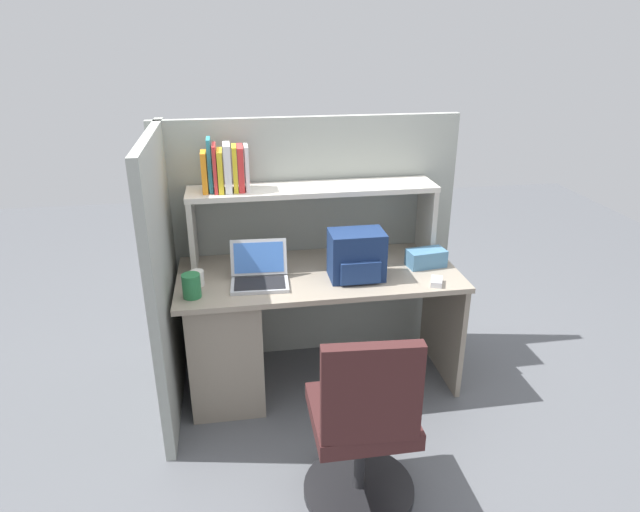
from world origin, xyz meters
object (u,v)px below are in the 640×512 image
laptop (259,274)px  computer_mouse (437,282)px  snack_canister (191,286)px  backpack (357,256)px  paper_cup (197,278)px  office_chair (363,433)px  tissue_box (426,258)px

laptop → computer_mouse: (0.95, -0.18, -0.03)m
snack_canister → backpack: bearing=6.0°
laptop → backpack: (0.54, -0.03, 0.08)m
computer_mouse → paper_cup: (-1.29, 0.20, 0.03)m
backpack → paper_cup: (-0.87, 0.05, -0.09)m
backpack → snack_canister: 0.90m
computer_mouse → office_chair: (-0.57, -0.72, -0.35)m
computer_mouse → snack_canister: snack_canister is taller
computer_mouse → paper_cup: 1.30m
laptop → office_chair: 1.05m
paper_cup → snack_canister: 0.14m
snack_canister → laptop: bearing=18.6°
backpack → snack_canister: bearing=-174.0°
laptop → tissue_box: size_ratio=1.47×
computer_mouse → tissue_box: tissue_box is taller
computer_mouse → office_chair: size_ratio=0.11×
backpack → computer_mouse: backpack is taller
snack_canister → office_chair: (0.74, -0.78, -0.40)m
computer_mouse → tissue_box: bearing=106.4°
computer_mouse → office_chair: office_chair is taller
snack_canister → office_chair: bearing=-46.7°
backpack → tissue_box: backpack is taller
tissue_box → office_chair: office_chair is taller
computer_mouse → tissue_box: (0.03, 0.25, 0.03)m
backpack → computer_mouse: 0.46m
computer_mouse → paper_cup: bearing=-166.6°
laptop → snack_canister: bearing=-161.4°
laptop → paper_cup: laptop is taller
backpack → office_chair: size_ratio=0.32×
paper_cup → backpack: bearing=-3.0°
computer_mouse → office_chair: 0.99m
laptop → computer_mouse: size_ratio=3.11×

